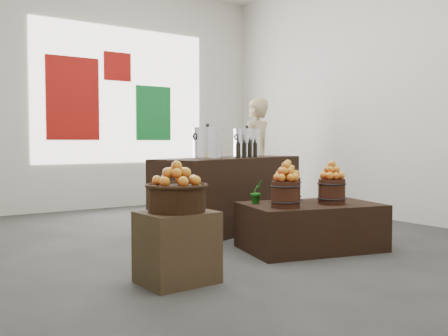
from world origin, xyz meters
TOP-DOWN VIEW (x-y plane):
  - ground at (0.00, 0.00)m, footprint 7.00×7.00m
  - back_wall at (0.00, 3.50)m, footprint 6.00×0.04m
  - back_opening at (0.30, 3.48)m, footprint 3.20×0.02m
  - deco_red_left at (-0.60, 3.47)m, footprint 0.90×0.04m
  - deco_green_right at (0.90, 3.47)m, footprint 0.70×0.04m
  - deco_red_upper at (0.20, 3.47)m, footprint 0.50×0.04m
  - crate at (-1.28, -1.33)m, footprint 0.61×0.51m
  - wicker_basket at (-1.28, -1.33)m, footprint 0.47×0.47m
  - apples_in_basket at (-1.28, -1.33)m, footprint 0.37×0.37m
  - display_table at (0.55, -1.02)m, footprint 1.62×1.22m
  - apple_bucket_front_left at (0.10, -1.11)m, footprint 0.29×0.29m
  - apples_in_bucket_front_left at (0.10, -1.11)m, footprint 0.22×0.22m
  - apple_bucket_front_right at (0.70, -1.18)m, footprint 0.29×0.29m
  - apples_in_bucket_front_right at (0.70, -1.18)m, footprint 0.22×0.22m
  - apple_bucket_rear at (0.47, -0.73)m, footprint 0.29×0.29m
  - apples_in_bucket_rear at (0.47, -0.73)m, footprint 0.22×0.22m
  - herb_garnish_right at (1.03, -0.89)m, footprint 0.27×0.25m
  - herb_garnish_left at (0.05, -0.70)m, footprint 0.15×0.13m
  - counter at (0.52, 0.45)m, footprint 2.47×1.45m
  - stock_pot_left at (0.06, 0.30)m, footprint 0.36×0.36m
  - stock_pot_center at (0.87, 0.56)m, footprint 0.36×0.36m
  - oil_cruets at (0.59, 0.22)m, footprint 0.35×0.17m
  - shopper at (1.95, 1.74)m, footprint 0.79×0.63m

SIDE VIEW (x-z plane):
  - ground at x=0.00m, z-range 0.00..0.00m
  - display_table at x=0.55m, z-range 0.00..0.50m
  - crate at x=-1.28m, z-range 0.00..0.59m
  - counter at x=0.52m, z-range 0.00..0.96m
  - herb_garnish_right at x=1.03m, z-range 0.50..0.74m
  - herb_garnish_left at x=0.05m, z-range 0.50..0.76m
  - apple_bucket_front_left at x=0.10m, z-range 0.50..0.77m
  - apple_bucket_front_right at x=0.70m, z-range 0.50..0.77m
  - apple_bucket_rear at x=0.47m, z-range 0.50..0.77m
  - wicker_basket at x=-1.28m, z-range 0.59..0.81m
  - apples_in_bucket_front_left at x=0.10m, z-range 0.77..0.96m
  - apples_in_bucket_front_right at x=0.70m, z-range 0.77..0.96m
  - apples_in_bucket_rear at x=0.47m, z-range 0.77..0.96m
  - apples_in_basket at x=-1.28m, z-range 0.81..1.01m
  - shopper at x=1.95m, z-range 0.00..1.91m
  - oil_cruets at x=0.59m, z-range 0.96..1.23m
  - stock_pot_left at x=0.06m, z-range 0.96..1.33m
  - stock_pot_center at x=0.87m, z-range 0.96..1.33m
  - deco_green_right at x=0.90m, z-range 1.20..2.20m
  - deco_red_left at x=-0.60m, z-range 1.20..2.60m
  - back_wall at x=0.00m, z-range 0.00..4.00m
  - back_opening at x=0.30m, z-range 0.80..3.20m
  - deco_red_upper at x=0.20m, z-range 2.25..2.75m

